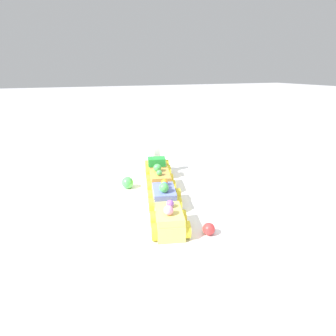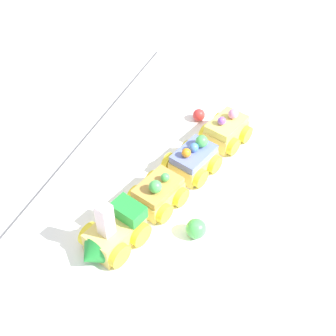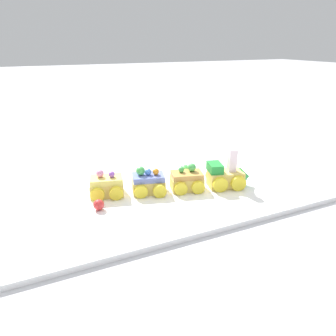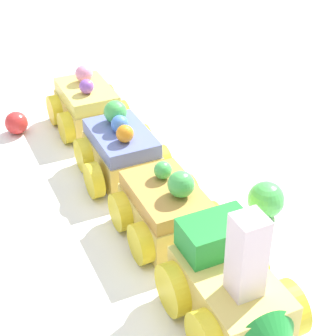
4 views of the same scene
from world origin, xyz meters
TOP-DOWN VIEW (x-y plane):
  - ground_plane at (0.00, 0.00)m, footprint 10.00×10.00m
  - display_board at (0.00, 0.00)m, footprint 0.80×0.35m
  - cake_train_locomotive at (0.14, -0.01)m, footprint 0.12×0.09m
  - cake_car_caramel at (0.04, 0.02)m, footprint 0.09×0.09m
  - cake_car_blueberry at (-0.05, 0.04)m, footprint 0.09×0.09m
  - cake_car_lemon at (-0.15, 0.07)m, footprint 0.09×0.09m
  - gumball_red at (-0.19, -0.00)m, footprint 0.02×0.02m
  - gumball_green at (0.08, 0.09)m, footprint 0.03×0.03m

SIDE VIEW (x-z plane):
  - ground_plane at x=0.00m, z-range 0.00..0.00m
  - display_board at x=0.00m, z-range 0.00..0.01m
  - gumball_red at x=-0.19m, z-range 0.01..0.04m
  - gumball_green at x=0.08m, z-range 0.01..0.04m
  - cake_car_caramel at x=0.04m, z-range 0.00..0.07m
  - cake_car_lemon at x=-0.15m, z-range 0.00..0.07m
  - cake_car_blueberry at x=-0.05m, z-range 0.00..0.07m
  - cake_train_locomotive at x=0.14m, z-range -0.01..0.09m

